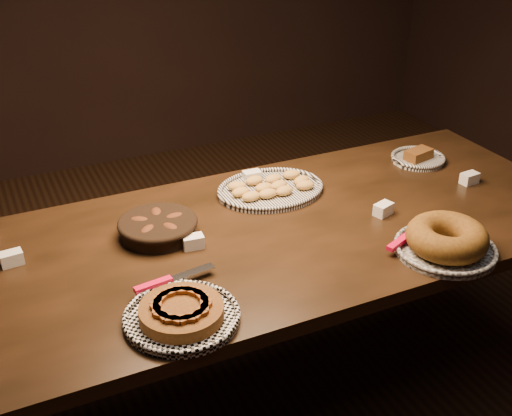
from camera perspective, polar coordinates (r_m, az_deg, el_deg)
name	(u,v)px	position (r m, az deg, el deg)	size (l,w,h in m)	color
ground	(269,388)	(2.72, 1.19, -15.67)	(5.00, 5.00, 0.00)	black
buffet_table	(271,247)	(2.30, 1.35, -3.50)	(2.40, 1.00, 0.75)	black
apple_tart_plate	(181,314)	(1.84, -6.65, -9.30)	(0.34, 0.37, 0.06)	white
madeleine_platter	(271,188)	(2.51, 1.31, 1.76)	(0.42, 0.34, 0.05)	black
bundt_cake_plate	(446,241)	(2.20, 16.55, -2.82)	(0.36, 0.34, 0.11)	black
croissant_basket	(158,226)	(2.23, -8.71, -1.59)	(0.28, 0.28, 0.07)	black
loaf_plate	(418,158)	(2.86, 14.21, 4.36)	(0.23, 0.23, 0.05)	black
tent_cards	(273,210)	(2.34, 1.53, -0.15)	(1.81, 0.51, 0.04)	white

